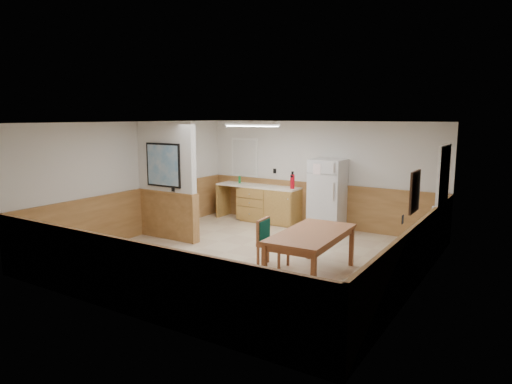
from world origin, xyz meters
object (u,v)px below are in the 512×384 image
Objects in this scene: dining_table at (311,238)px; dining_bench at (398,271)px; refrigerator at (327,195)px; fire_extinguisher at (292,181)px; dining_chair at (269,239)px; soap_bottle at (240,180)px.

dining_bench is (1.41, 0.02, -0.32)m from dining_table.
fire_extinguisher is at bearing 176.50° from refrigerator.
refrigerator is at bearing 130.28° from dining_bench.
fire_extinguisher is (-0.92, 0.03, 0.25)m from refrigerator.
refrigerator reaches higher than dining_table.
dining_chair is 2.04× the size of fire_extinguisher.
dining_bench is 4.53m from fire_extinguisher.
refrigerator is 2.49m from soap_bottle.
soap_bottle is (-2.49, 0.10, 0.17)m from refrigerator.
refrigerator is 0.88× the size of dining_table.
soap_bottle reaches higher than dining_chair.
dining_table is 2.22× the size of dining_chair.
refrigerator is at bearing 106.24° from dining_table.
dining_chair is 4.02m from soap_bottle.
dining_chair is (-2.26, 0.05, 0.15)m from dining_bench.
refrigerator reaches higher than fire_extinguisher.
refrigerator is 0.95m from fire_extinguisher.
dining_table is 9.90× the size of soap_bottle.
dining_chair is (0.15, -2.90, -0.33)m from refrigerator.
dining_bench is 5.80m from soap_bottle.
dining_chair is at bearing 179.88° from dining_bench.
dining_table is 1.23× the size of dining_bench.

